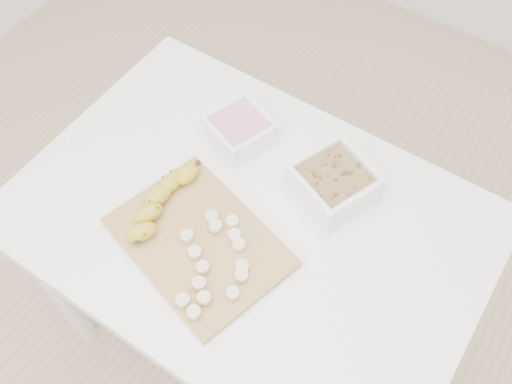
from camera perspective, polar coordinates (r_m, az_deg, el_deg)
The scene contains 7 objects.
ground at distance 1.91m, azimuth -0.52°, elevation -14.14°, with size 3.50×3.50×0.00m, color #C6AD89.
table at distance 1.31m, azimuth -0.73°, elevation -4.67°, with size 1.00×0.70×0.75m.
bowl_yogurt at distance 1.32m, azimuth -1.61°, elevation 6.27°, with size 0.17×0.17×0.06m.
bowl_granola at distance 1.24m, azimuth 7.80°, elevation 1.00°, with size 0.20×0.20×0.07m.
cutting_board at distance 1.19m, azimuth -5.72°, elevation -4.98°, with size 0.35×0.25×0.01m, color #AE804F.
banana at distance 1.22m, azimuth -9.46°, elevation -0.99°, with size 0.06×0.22×0.04m, color #B49821, non-canonical shape.
banana_slices at distance 1.15m, azimuth -4.18°, elevation -6.88°, with size 0.18×0.23×0.02m.
Camera 1 is at (0.36, -0.51, 1.80)m, focal length 40.00 mm.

